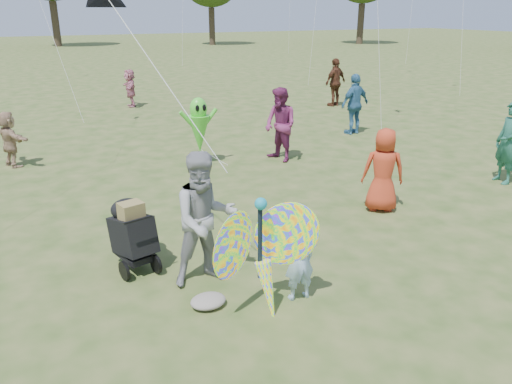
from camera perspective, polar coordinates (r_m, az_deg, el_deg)
ground at (r=7.24m, az=6.79°, el=-11.69°), size 160.00×160.00×0.00m
child_girl at (r=6.87m, az=4.98°, el=-7.65°), size 0.46×0.31×1.21m
adult_man at (r=7.15m, az=-5.83°, el=-3.11°), size 0.99×0.79×1.99m
grey_bag at (r=6.96m, az=-5.49°, el=-12.30°), size 0.49×0.40×0.16m
crowd_a at (r=10.11m, az=14.34°, el=2.44°), size 0.97×0.88×1.67m
crowd_c at (r=16.45m, az=11.22°, el=9.82°), size 1.18×0.65×1.91m
crowd_d at (r=14.14m, az=-26.34°, el=5.43°), size 0.89×1.38×1.42m
crowd_e at (r=13.14m, az=2.80°, el=7.66°), size 0.91×1.07×1.93m
crowd_f at (r=12.77m, az=26.88°, el=5.03°), size 0.59×0.77×1.89m
crowd_h at (r=21.30m, az=9.06°, el=12.28°), size 1.22×0.76×1.94m
crowd_j at (r=21.54m, az=-14.18°, el=11.45°), size 0.61×1.45×1.52m
jogging_stroller at (r=7.94m, az=-14.01°, el=-4.19°), size 0.65×1.11×1.09m
butterfly_kite at (r=6.47m, az=0.83°, el=-7.28°), size 1.74×0.75×1.81m
alien_kite at (r=12.89m, az=-6.52°, el=7.33°), size 1.12×0.69×1.74m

